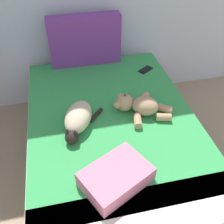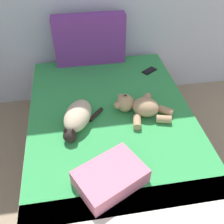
% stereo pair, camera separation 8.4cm
% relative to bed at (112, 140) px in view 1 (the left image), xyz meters
% --- Properties ---
extents(bed, '(1.35, 1.92, 0.52)m').
position_rel_bed_xyz_m(bed, '(0.00, 0.00, 0.00)').
color(bed, olive).
rests_on(bed, ground_plane).
extents(patterned_cushion, '(0.69, 0.13, 0.49)m').
position_rel_bed_xyz_m(patterned_cushion, '(-0.08, 0.87, 0.51)').
color(patterned_cushion, '#72338C').
rests_on(patterned_cushion, bed).
extents(cat, '(0.35, 0.42, 0.15)m').
position_rel_bed_xyz_m(cat, '(-0.27, -0.04, 0.34)').
color(cat, '#C6B293').
rests_on(cat, bed).
extents(teddy_bear, '(0.47, 0.38, 0.15)m').
position_rel_bed_xyz_m(teddy_bear, '(0.22, 0.02, 0.33)').
color(teddy_bear, tan).
rests_on(teddy_bear, bed).
extents(cell_phone, '(0.16, 0.14, 0.01)m').
position_rel_bed_xyz_m(cell_phone, '(0.47, 0.60, 0.27)').
color(cell_phone, black).
rests_on(cell_phone, bed).
extents(throw_pillow, '(0.48, 0.43, 0.11)m').
position_rel_bed_xyz_m(throw_pillow, '(-0.11, -0.58, 0.32)').
color(throw_pillow, '#D1728C').
rests_on(throw_pillow, bed).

